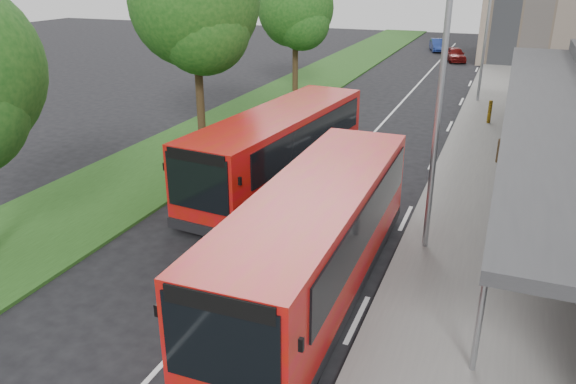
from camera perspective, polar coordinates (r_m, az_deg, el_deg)
name	(u,v)px	position (r m, az deg, el deg)	size (l,w,h in m)	color
ground	(262,255)	(15.87, -2.68, -6.46)	(120.00, 120.00, 0.00)	black
pavement	(509,112)	(33.54, 21.50, 7.59)	(5.00, 80.00, 0.15)	slate
grass_verge	(289,94)	(35.91, 0.15, 9.93)	(5.00, 80.00, 0.10)	#1E4215
lane_centre_line	(381,125)	(29.29, 9.44, 6.76)	(0.12, 70.00, 0.01)	silver
kerb_dashes	(456,113)	(32.68, 16.70, 7.71)	(0.12, 56.00, 0.01)	silver
tree_mid	(195,11)	(25.31, -9.40, 17.68)	(5.56, 5.56, 8.94)	#2F2113
tree_far	(296,13)	(36.20, 0.77, 17.72)	(4.68, 4.68, 7.52)	#2F2113
lamp_post_near	(438,86)	(15.06, 14.96, 10.41)	(1.44, 0.28, 8.00)	gray
lamp_post_far	(486,20)	(34.85, 19.48, 16.14)	(1.44, 0.28, 8.00)	gray
bus_main	(316,239)	(13.58, 2.89, -4.76)	(2.71, 10.00, 2.82)	#B80916
bus_second	(279,150)	(20.16, -0.90, 4.33)	(3.50, 10.10, 2.80)	#B80916
litter_bin	(504,151)	(24.28, 21.05, 3.90)	(0.52, 0.52, 0.94)	#3D2D19
bollard	(490,112)	(30.33, 19.80, 7.68)	(0.18, 0.18, 1.14)	#D89A0B
car_near	(455,54)	(50.94, 16.61, 13.26)	(1.40, 3.48, 1.19)	#5F0E0D
car_far	(438,45)	(56.83, 14.98, 14.23)	(1.22, 3.49, 1.15)	navy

